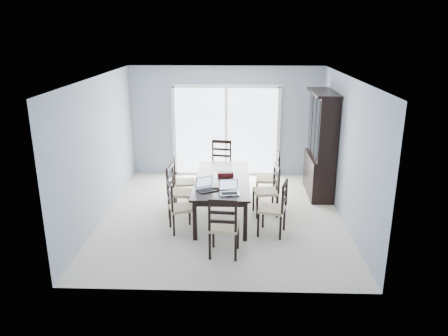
{
  "coord_description": "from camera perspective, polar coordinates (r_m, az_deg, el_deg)",
  "views": [
    {
      "loc": [
        0.29,
        -7.64,
        3.41
      ],
      "look_at": [
        0.03,
        0.0,
        0.96
      ],
      "focal_mm": 35.0,
      "sensor_mm": 36.0,
      "label": 1
    }
  ],
  "objects": [
    {
      "name": "chair_left_mid",
      "position": [
        8.21,
        -6.26,
        -2.28
      ],
      "size": [
        0.49,
        0.48,
        1.15
      ],
      "rotation": [
        0.0,
        0.0,
        -1.69
      ],
      "color": "black",
      "rests_on": "floor"
    },
    {
      "name": "floor",
      "position": [
        8.37,
        -0.23,
        -6.25
      ],
      "size": [
        5.0,
        5.0,
        0.0
      ],
      "primitive_type": "plane",
      "color": "beige",
      "rests_on": "ground"
    },
    {
      "name": "chair_end_far",
      "position": [
        9.72,
        -0.43,
        1.21
      ],
      "size": [
        0.52,
        0.53,
        1.2
      ],
      "rotation": [
        0.0,
        0.0,
        2.99
      ],
      "color": "black",
      "rests_on": "floor"
    },
    {
      "name": "laptop_silver",
      "position": [
        7.33,
        0.7,
        -3.02
      ],
      "size": [
        0.36,
        0.27,
        0.22
      ],
      "rotation": [
        0.0,
        0.0,
        0.14
      ],
      "color": "silver",
      "rests_on": "dining_table"
    },
    {
      "name": "chair_end_near",
      "position": [
        6.68,
        -0.07,
        -6.92
      ],
      "size": [
        0.47,
        0.49,
        1.17
      ],
      "rotation": [
        0.0,
        0.0,
        -0.08
      ],
      "color": "black",
      "rests_on": "floor"
    },
    {
      "name": "chair_right_mid",
      "position": [
        8.29,
        6.11,
        -2.15
      ],
      "size": [
        0.49,
        0.48,
        1.13
      ],
      "rotation": [
        0.0,
        0.0,
        1.72
      ],
      "color": "black",
      "rests_on": "floor"
    },
    {
      "name": "railing",
      "position": [
        12.47,
        0.54,
        4.55
      ],
      "size": [
        4.5,
        0.06,
        1.1
      ],
      "primitive_type": "cube",
      "color": "#99999E",
      "rests_on": "balcony"
    },
    {
      "name": "book_stack",
      "position": [
        7.62,
        -0.35,
        -2.44
      ],
      "size": [
        0.29,
        0.23,
        0.04
      ],
      "rotation": [
        0.0,
        0.0,
        -0.2
      ],
      "color": "maroon",
      "rests_on": "dining_table"
    },
    {
      "name": "cell_phone",
      "position": [
        7.25,
        0.62,
        -3.7
      ],
      "size": [
        0.12,
        0.08,
        0.01
      ],
      "primitive_type": "cube",
      "rotation": [
        0.0,
        0.0,
        0.26
      ],
      "color": "black",
      "rests_on": "dining_table"
    },
    {
      "name": "ceiling",
      "position": [
        7.69,
        -0.25,
        11.74
      ],
      "size": [
        5.0,
        5.0,
        0.0
      ],
      "primitive_type": "plane",
      "rotation": [
        3.14,
        0.0,
        0.0
      ],
      "color": "white",
      "rests_on": "back_wall"
    },
    {
      "name": "china_hutch",
      "position": [
        9.35,
        12.56,
        2.88
      ],
      "size": [
        0.5,
        1.38,
        2.2
      ],
      "color": "black",
      "rests_on": "floor"
    },
    {
      "name": "wall_right",
      "position": [
        8.16,
        15.76,
        2.13
      ],
      "size": [
        0.02,
        5.0,
        2.6
      ],
      "primitive_type": "cube",
      "color": "#8F9BAB",
      "rests_on": "floor"
    },
    {
      "name": "chair_right_far",
      "position": [
        8.89,
        6.34,
        -0.55
      ],
      "size": [
        0.48,
        0.47,
        1.19
      ],
      "rotation": [
        0.0,
        0.0,
        1.52
      ],
      "color": "black",
      "rests_on": "floor"
    },
    {
      "name": "hot_tub",
      "position": [
        11.74,
        -3.33,
        3.1
      ],
      "size": [
        1.68,
        1.5,
        0.87
      ],
      "rotation": [
        0.0,
        0.0,
        -0.01
      ],
      "color": "brown",
      "rests_on": "balcony"
    },
    {
      "name": "chair_left_near",
      "position": [
        7.6,
        -6.27,
        -4.38
      ],
      "size": [
        0.51,
        0.51,
        1.05
      ],
      "rotation": [
        0.0,
        0.0,
        -1.24
      ],
      "color": "black",
      "rests_on": "floor"
    },
    {
      "name": "game_box",
      "position": [
        8.24,
        0.2,
        -0.78
      ],
      "size": [
        0.31,
        0.18,
        0.07
      ],
      "primitive_type": "cube",
      "rotation": [
        0.0,
        0.0,
        0.1
      ],
      "color": "#470E0E",
      "rests_on": "dining_table"
    },
    {
      "name": "chair_right_near",
      "position": [
        7.48,
        7.05,
        -4.47
      ],
      "size": [
        0.53,
        0.52,
        1.12
      ],
      "rotation": [
        0.0,
        0.0,
        1.3
      ],
      "color": "black",
      "rests_on": "floor"
    },
    {
      "name": "laptop_dark",
      "position": [
        7.49,
        -2.18,
        -2.58
      ],
      "size": [
        0.39,
        0.36,
        0.22
      ],
      "rotation": [
        0.0,
        0.0,
        0.52
      ],
      "color": "black",
      "rests_on": "dining_table"
    },
    {
      "name": "balcony",
      "position": [
        11.67,
        0.41,
        0.55
      ],
      "size": [
        4.5,
        2.0,
        0.1
      ],
      "primitive_type": "cube",
      "color": "gray",
      "rests_on": "ground"
    },
    {
      "name": "dining_table",
      "position": [
        8.12,
        -0.23,
        -1.91
      ],
      "size": [
        1.0,
        2.2,
        0.75
      ],
      "color": "black",
      "rests_on": "floor"
    },
    {
      "name": "wall_left",
      "position": [
        8.32,
        -15.93,
        2.41
      ],
      "size": [
        0.02,
        5.0,
        2.6
      ],
      "primitive_type": "cube",
      "color": "#8F9BAB",
      "rests_on": "floor"
    },
    {
      "name": "sliding_door",
      "position": [
        10.38,
        0.27,
        4.87
      ],
      "size": [
        2.52,
        0.05,
        2.18
      ],
      "color": "silver",
      "rests_on": "floor"
    },
    {
      "name": "chair_left_far",
      "position": [
        8.81,
        -5.78,
        -1.08
      ],
      "size": [
        0.47,
        0.46,
        1.08
      ],
      "rotation": [
        0.0,
        0.0,
        -1.42
      ],
      "color": "black",
      "rests_on": "floor"
    },
    {
      "name": "back_wall",
      "position": [
        10.36,
        0.28,
        6.04
      ],
      "size": [
        4.5,
        0.02,
        2.6
      ],
      "primitive_type": "cube",
      "color": "#8F9BAB",
      "rests_on": "floor"
    }
  ]
}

